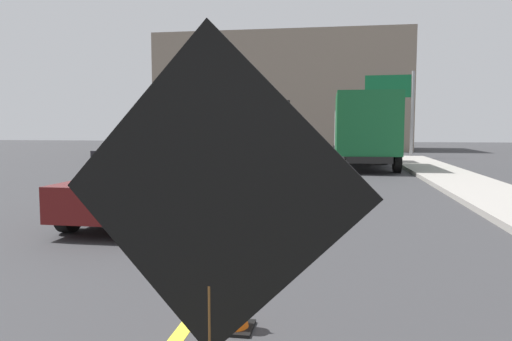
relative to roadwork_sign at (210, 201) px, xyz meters
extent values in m
cube|color=yellow|center=(-0.72, 2.68, -1.47)|extent=(0.14, 36.00, 0.01)
cube|color=orange|center=(0.00, 0.00, 0.05)|extent=(1.54, 0.27, 1.56)
cube|color=black|center=(0.00, -0.01, 0.05)|extent=(1.62, 0.27, 1.63)
cube|color=black|center=(0.00, 0.02, 0.05)|extent=(0.28, 0.05, 0.52)
cube|color=orange|center=(-1.65, 13.73, -1.25)|extent=(1.24, 1.88, 0.45)
cylinder|color=#4C4C4C|center=(-1.65, 13.73, -0.37)|extent=(0.10, 0.10, 1.30)
cube|color=black|center=(-1.65, 13.73, 0.75)|extent=(1.60, 0.20, 0.95)
sphere|color=yellow|center=(-1.10, 13.82, 0.75)|extent=(0.09, 0.09, 0.09)
sphere|color=yellow|center=(-1.40, 13.80, 0.75)|extent=(0.09, 0.09, 0.09)
sphere|color=yellow|center=(-1.70, 13.77, 0.75)|extent=(0.09, 0.09, 0.09)
sphere|color=yellow|center=(-2.00, 13.75, 0.75)|extent=(0.09, 0.09, 0.09)
sphere|color=yellow|center=(-2.17, 13.74, 0.93)|extent=(0.09, 0.09, 0.09)
sphere|color=yellow|center=(-2.17, 13.74, 0.57)|extent=(0.09, 0.09, 0.09)
cube|color=black|center=(1.90, 19.40, -0.90)|extent=(1.78, 6.68, 0.25)
cube|color=silver|center=(1.88, 21.79, 0.18)|extent=(2.46, 1.89, 1.90)
cube|color=#14592D|center=(1.91, 18.38, 0.47)|extent=(2.49, 4.56, 2.49)
cylinder|color=black|center=(0.71, 21.65, -1.02)|extent=(0.29, 0.90, 0.90)
cylinder|color=black|center=(3.05, 21.67, -1.02)|extent=(0.29, 0.90, 0.90)
cylinder|color=black|center=(0.75, 17.38, -1.02)|extent=(0.29, 0.90, 0.90)
cylinder|color=black|center=(3.10, 17.41, -1.02)|extent=(0.29, 0.90, 0.90)
cube|color=#591414|center=(-3.05, 6.83, -0.89)|extent=(1.84, 4.44, 0.60)
cube|color=black|center=(-3.05, 7.05, -0.34)|extent=(1.61, 2.00, 0.50)
cylinder|color=black|center=(-2.19, 5.36, -1.14)|extent=(0.22, 0.66, 0.66)
cylinder|color=black|center=(-3.93, 5.37, -1.14)|extent=(0.22, 0.66, 0.66)
cylinder|color=black|center=(-2.18, 8.28, -1.14)|extent=(0.22, 0.66, 0.66)
cylinder|color=black|center=(-3.91, 8.29, -1.14)|extent=(0.22, 0.66, 0.66)
cylinder|color=gray|center=(5.07, 26.76, 1.03)|extent=(0.18, 0.18, 5.00)
cube|color=#0F6033|center=(3.67, 26.84, 2.68)|extent=(2.60, 0.21, 1.30)
cube|color=white|center=(3.67, 26.88, 2.68)|extent=(1.82, 0.11, 0.18)
cube|color=gray|center=(-3.44, 37.15, 2.98)|extent=(19.36, 8.05, 8.90)
cube|color=black|center=(-0.28, 1.88, -1.46)|extent=(0.36, 0.36, 0.03)
cone|color=#EA5B0C|center=(-0.28, 1.88, -1.13)|extent=(0.28, 0.28, 0.61)
cylinder|color=white|center=(-0.28, 1.88, -1.10)|extent=(0.19, 0.19, 0.08)
cube|color=black|center=(-0.51, 4.59, -1.46)|extent=(0.36, 0.36, 0.03)
cone|color=#EA5B0C|center=(-0.51, 4.59, -1.14)|extent=(0.28, 0.28, 0.60)
cylinder|color=white|center=(-0.51, 4.59, -1.11)|extent=(0.19, 0.19, 0.08)
cube|color=black|center=(-0.86, 7.40, -1.46)|extent=(0.36, 0.36, 0.03)
cone|color=#EA5B0C|center=(-0.86, 7.40, -1.13)|extent=(0.28, 0.28, 0.62)
cylinder|color=white|center=(-0.86, 7.40, -1.10)|extent=(0.19, 0.19, 0.08)
cube|color=black|center=(-1.17, 10.20, -1.46)|extent=(0.36, 0.36, 0.03)
cone|color=#EA5B0C|center=(-1.17, 10.20, -1.12)|extent=(0.28, 0.28, 0.63)
cylinder|color=white|center=(-1.17, 10.20, -1.09)|extent=(0.19, 0.19, 0.08)
camera|label=1|loc=(0.59, -2.25, 0.36)|focal=33.79mm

